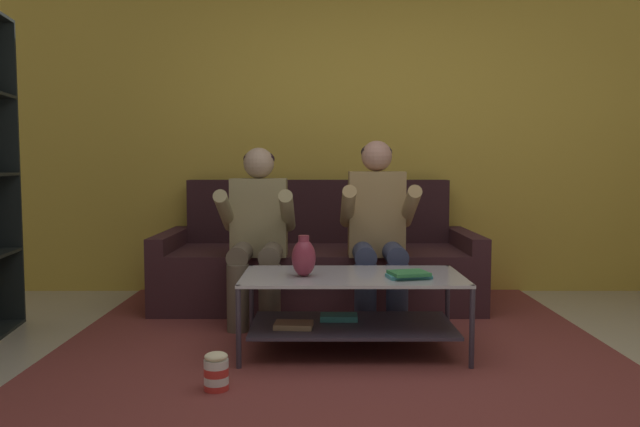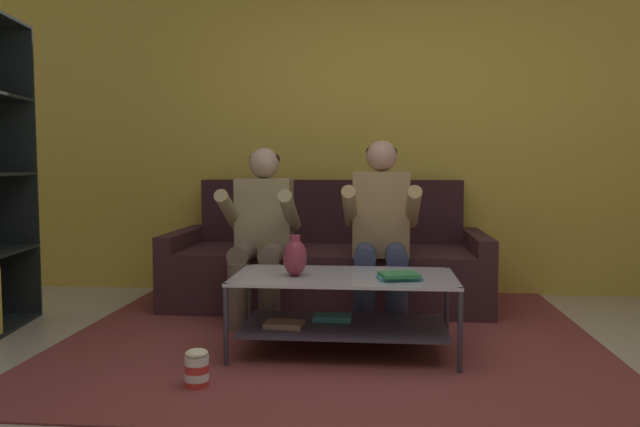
{
  "view_description": "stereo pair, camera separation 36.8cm",
  "coord_description": "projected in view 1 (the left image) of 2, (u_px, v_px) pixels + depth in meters",
  "views": [
    {
      "loc": [
        -0.32,
        -2.79,
        1.06
      ],
      "look_at": [
        -0.32,
        1.1,
        0.76
      ],
      "focal_mm": 35.0,
      "sensor_mm": 36.0,
      "label": 1
    },
    {
      "loc": [
        0.05,
        -2.77,
        1.06
      ],
      "look_at": [
        -0.32,
        1.1,
        0.76
      ],
      "focal_mm": 35.0,
      "sensor_mm": 36.0,
      "label": 2
    }
  ],
  "objects": [
    {
      "name": "coffee_table",
      "position": [
        349.0,
        301.0,
        3.51
      ],
      "size": [
        1.23,
        0.64,
        0.44
      ],
      "color": "#B9B5BE",
      "rests_on": "ground"
    },
    {
      "name": "back_partition",
      "position": [
        358.0,
        118.0,
        5.2
      ],
      "size": [
        8.4,
        0.12,
        2.9
      ],
      "primitive_type": "cube",
      "color": "gold",
      "rests_on": "ground"
    },
    {
      "name": "couch",
      "position": [
        317.0,
        265.0,
        4.76
      ],
      "size": [
        2.36,
        0.95,
        0.94
      ],
      "color": "#3A1E23",
      "rests_on": "ground"
    },
    {
      "name": "vase",
      "position": [
        303.0,
        257.0,
        3.44
      ],
      "size": [
        0.13,
        0.13,
        0.23
      ],
      "color": "maroon",
      "rests_on": "coffee_table"
    },
    {
      "name": "book_stack",
      "position": [
        408.0,
        275.0,
        3.38
      ],
      "size": [
        0.25,
        0.21,
        0.04
      ],
      "color": "teal",
      "rests_on": "coffee_table"
    },
    {
      "name": "area_rug",
      "position": [
        332.0,
        328.0,
        4.03
      ],
      "size": [
        3.19,
        3.2,
        0.01
      ],
      "color": "brown",
      "rests_on": "ground"
    },
    {
      "name": "ground",
      "position": [
        389.0,
        396.0,
        2.86
      ],
      "size": [
        16.8,
        16.8,
        0.0
      ],
      "primitive_type": "plane",
      "color": "#BBB39D"
    },
    {
      "name": "person_seated_right",
      "position": [
        377.0,
        224.0,
        4.17
      ],
      "size": [
        0.5,
        0.58,
        1.23
      ],
      "color": "#353C57",
      "rests_on": "ground"
    },
    {
      "name": "popcorn_tub",
      "position": [
        216.0,
        372.0,
        2.91
      ],
      "size": [
        0.11,
        0.11,
        0.19
      ],
      "color": "red",
      "rests_on": "ground"
    },
    {
      "name": "person_seated_left",
      "position": [
        257.0,
        227.0,
        4.17
      ],
      "size": [
        0.5,
        0.58,
        1.18
      ],
      "color": "brown",
      "rests_on": "ground"
    }
  ]
}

